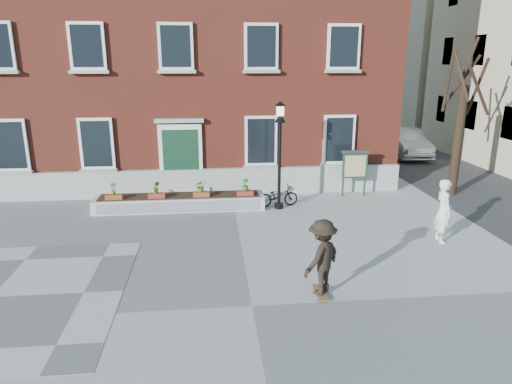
{
  "coord_description": "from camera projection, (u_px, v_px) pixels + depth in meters",
  "views": [
    {
      "loc": [
        -0.84,
        -9.08,
        5.31
      ],
      "look_at": [
        0.5,
        4.0,
        1.5
      ],
      "focal_mm": 32.0,
      "sensor_mm": 36.0,
      "label": 1
    }
  ],
  "objects": [
    {
      "name": "ground",
      "position": [
        252.0,
        306.0,
        10.24
      ],
      "size": [
        100.0,
        100.0,
        0.0
      ],
      "primitive_type": "plane",
      "color": "#97979A",
      "rests_on": "ground"
    },
    {
      "name": "bicycle",
      "position": [
        278.0,
        196.0,
        17.11
      ],
      "size": [
        1.6,
        0.75,
        0.81
      ],
      "primitive_type": "imported",
      "rotation": [
        0.0,
        0.0,
        1.71
      ],
      "color": "black",
      "rests_on": "ground"
    },
    {
      "name": "parked_car",
      "position": [
        405.0,
        142.0,
        26.0
      ],
      "size": [
        2.03,
        4.94,
        1.59
      ],
      "primitive_type": "imported",
      "rotation": [
        0.0,
        0.0,
        -0.07
      ],
      "color": "silver",
      "rests_on": "ground"
    },
    {
      "name": "bystander",
      "position": [
        443.0,
        211.0,
        13.63
      ],
      "size": [
        0.51,
        0.74,
        1.95
      ],
      "primitive_type": "imported",
      "rotation": [
        0.0,
        0.0,
        1.5
      ],
      "color": "white",
      "rests_on": "ground"
    },
    {
      "name": "brick_building",
      "position": [
        182.0,
        38.0,
        21.64
      ],
      "size": [
        18.4,
        10.85,
        12.6
      ],
      "color": "maroon",
      "rests_on": "ground"
    },
    {
      "name": "planter_assembly",
      "position": [
        180.0,
        201.0,
        16.81
      ],
      "size": [
        6.2,
        1.12,
        1.15
      ],
      "color": "silver",
      "rests_on": "ground"
    },
    {
      "name": "bare_tree",
      "position": [
        460.0,
        126.0,
        17.99
      ],
      "size": [
        1.83,
        1.83,
        6.16
      ],
      "color": "black",
      "rests_on": "ground"
    },
    {
      "name": "side_street",
      "position": [
        504.0,
        32.0,
        28.94
      ],
      "size": [
        15.2,
        36.0,
        14.5
      ],
      "color": "#3A3A3C",
      "rests_on": "ground"
    },
    {
      "name": "lamp_post",
      "position": [
        280.0,
        141.0,
        16.28
      ],
      "size": [
        0.4,
        0.4,
        3.93
      ],
      "color": "black",
      "rests_on": "ground"
    },
    {
      "name": "notice_board",
      "position": [
        355.0,
        165.0,
        18.19
      ],
      "size": [
        1.1,
        0.16,
        1.87
      ],
      "color": "#172E20",
      "rests_on": "ground"
    },
    {
      "name": "skateboarder",
      "position": [
        322.0,
        257.0,
        10.46
      ],
      "size": [
        1.31,
        1.26,
        1.87
      ],
      "color": "brown",
      "rests_on": "ground"
    }
  ]
}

